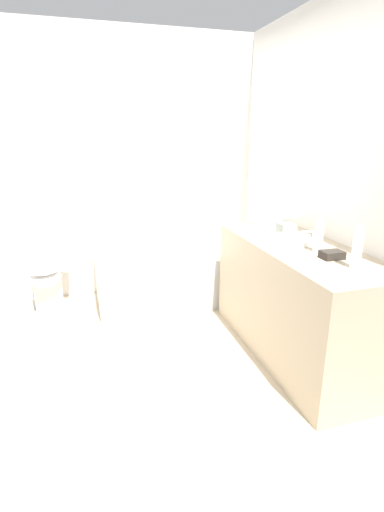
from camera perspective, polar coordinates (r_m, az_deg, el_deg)
The scene contains 17 objects.
ground_plane at distance 3.04m, azimuth -10.35°, elevation -14.49°, with size 4.17×4.17×0.00m, color #C1AD8E.
wall_back_tiled at distance 3.98m, azimuth -13.70°, elevation 12.52°, with size 3.57×0.10×2.57m, color white.
wall_right_mirror at distance 3.18m, azimuth 19.37°, elevation 10.89°, with size 0.10×3.08×2.57m, color white.
bathtub at distance 3.88m, azimuth -1.62°, elevation -2.51°, with size 1.67×0.78×1.25m.
toilet at distance 3.85m, azimuth -20.72°, elevation -2.94°, with size 0.36×0.51×0.66m.
vanity_counter at distance 2.97m, azimuth 15.26°, elevation -6.43°, with size 0.62×1.59×0.85m, color tan.
sink_basin at distance 2.87m, azimuth 14.40°, elevation 2.33°, with size 0.29×0.29×0.05m, color white.
sink_faucet at distance 2.96m, azimuth 17.34°, elevation 2.80°, with size 0.12×0.15×0.08m.
water_bottle_0 at distance 2.42m, azimuth 23.36°, elevation 1.05°, with size 0.06×0.06×0.26m.
water_bottle_1 at distance 2.68m, azimuth 18.34°, elevation 2.80°, with size 0.06×0.06×0.23m.
water_bottle_2 at distance 3.41m, azimuth 11.01°, elevation 6.18°, with size 0.07×0.07×0.20m.
water_bottle_3 at distance 3.35m, azimuth 9.92°, elevation 6.16°, with size 0.07×0.07×0.22m.
drinking_glass_0 at distance 3.25m, azimuth 12.61°, elevation 4.70°, with size 0.08×0.08×0.10m, color white.
drinking_glass_1 at distance 3.18m, azimuth 11.52°, elevation 4.42°, with size 0.07×0.07×0.09m, color white.
amenity_basket at distance 2.58m, azimuth 20.11°, elevation 0.18°, with size 0.14×0.10×0.05m, color #2D2823.
tissue_box at distance 3.10m, azimuth 13.83°, elevation 3.92°, with size 0.12×0.12×0.09m, color #98A69F.
toilet_paper_roll at distance 4.00m, azimuth -23.13°, elevation -6.64°, with size 0.11×0.11×0.11m, color white.
Camera 1 is at (-0.21, -2.58, 1.60)m, focal length 26.87 mm.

